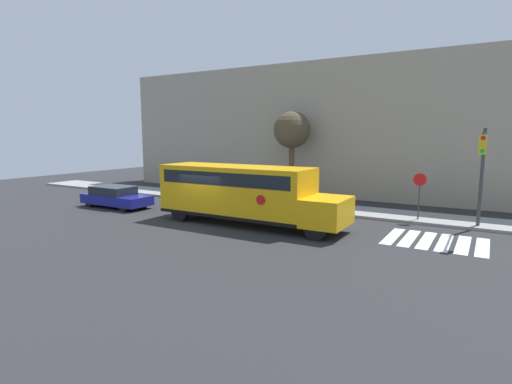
{
  "coord_description": "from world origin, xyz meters",
  "views": [
    {
      "loc": [
        12.42,
        -16.07,
        4.5
      ],
      "look_at": [
        2.24,
        1.17,
        1.61
      ],
      "focal_mm": 28.0,
      "sensor_mm": 36.0,
      "label": 1
    }
  ],
  "objects_px": {
    "school_bus": "(242,191)",
    "tree_near_sidewalk": "(292,131)",
    "stop_sign": "(419,191)",
    "parked_car": "(115,197)",
    "traffic_light": "(482,163)"
  },
  "relations": [
    {
      "from": "parked_car",
      "to": "school_bus",
      "type": "bearing_deg",
      "value": 0.3
    },
    {
      "from": "school_bus",
      "to": "traffic_light",
      "type": "distance_m",
      "value": 11.11
    },
    {
      "from": "parked_car",
      "to": "stop_sign",
      "type": "bearing_deg",
      "value": 16.39
    },
    {
      "from": "traffic_light",
      "to": "tree_near_sidewalk",
      "type": "xyz_separation_m",
      "value": [
        -11.83,
        5.04,
        1.52
      ]
    },
    {
      "from": "parked_car",
      "to": "tree_near_sidewalk",
      "type": "xyz_separation_m",
      "value": [
        7.87,
        8.87,
        4.08
      ]
    },
    {
      "from": "school_bus",
      "to": "parked_car",
      "type": "bearing_deg",
      "value": -179.7
    },
    {
      "from": "traffic_light",
      "to": "tree_near_sidewalk",
      "type": "bearing_deg",
      "value": 156.93
    },
    {
      "from": "school_bus",
      "to": "traffic_light",
      "type": "relative_size",
      "value": 2.04
    },
    {
      "from": "school_bus",
      "to": "parked_car",
      "type": "relative_size",
      "value": 2.12
    },
    {
      "from": "traffic_light",
      "to": "stop_sign",
      "type": "bearing_deg",
      "value": 156.9
    },
    {
      "from": "school_bus",
      "to": "stop_sign",
      "type": "distance_m",
      "value": 9.07
    },
    {
      "from": "parked_car",
      "to": "traffic_light",
      "type": "distance_m",
      "value": 20.23
    },
    {
      "from": "school_bus",
      "to": "stop_sign",
      "type": "bearing_deg",
      "value": 33.04
    },
    {
      "from": "school_bus",
      "to": "stop_sign",
      "type": "xyz_separation_m",
      "value": [
        7.61,
        4.95,
        -0.03
      ]
    },
    {
      "from": "school_bus",
      "to": "tree_near_sidewalk",
      "type": "xyz_separation_m",
      "value": [
        -1.5,
        8.82,
        3.06
      ]
    }
  ]
}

